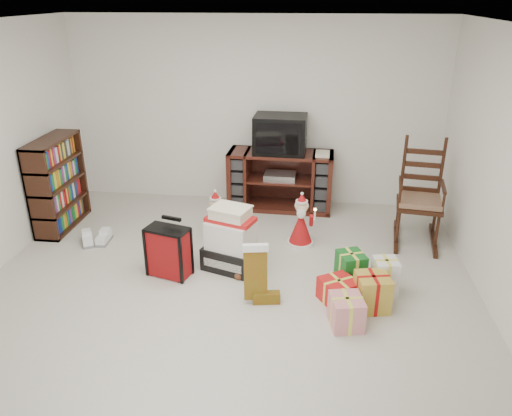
{
  "coord_description": "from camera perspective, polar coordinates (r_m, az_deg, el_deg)",
  "views": [
    {
      "loc": [
        0.79,
        -4.12,
        2.74
      ],
      "look_at": [
        0.24,
        0.6,
        0.68
      ],
      "focal_mm": 35.0,
      "sensor_mm": 36.0,
      "label": 1
    }
  ],
  "objects": [
    {
      "name": "teddy_bear",
      "position": [
        5.23,
        -1.19,
        -6.36
      ],
      "size": [
        0.21,
        0.19,
        0.32
      ],
      "color": "brown",
      "rests_on": "floor"
    },
    {
      "name": "room",
      "position": [
        4.45,
        -3.95,
        3.79
      ],
      "size": [
        5.01,
        5.01,
        2.51
      ],
      "color": "beige",
      "rests_on": "ground"
    },
    {
      "name": "santa_figurine",
      "position": [
        5.83,
        5.15,
        -1.98
      ],
      "size": [
        0.31,
        0.3,
        0.64
      ],
      "color": "#A41114",
      "rests_on": "floor"
    },
    {
      "name": "tv_stand",
      "position": [
        6.77,
        2.78,
        3.17
      ],
      "size": [
        1.41,
        0.54,
        0.79
      ],
      "rotation": [
        0.0,
        0.0,
        -0.03
      ],
      "color": "#4F1F16",
      "rests_on": "floor"
    },
    {
      "name": "gift_cluster",
      "position": [
        4.92,
        11.28,
        -8.97
      ],
      "size": [
        0.83,
        0.94,
        0.28
      ],
      "color": "red",
      "rests_on": "floor"
    },
    {
      "name": "rocking_chair",
      "position": [
        6.18,
        18.01,
        0.34
      ],
      "size": [
        0.62,
        0.9,
        1.27
      ],
      "rotation": [
        0.0,
        0.0,
        -0.13
      ],
      "color": "#331A0E",
      "rests_on": "floor"
    },
    {
      "name": "bookshelf",
      "position": [
        6.64,
        -21.7,
        2.44
      ],
      "size": [
        0.31,
        0.93,
        1.14
      ],
      "color": "#331A0E",
      "rests_on": "floor"
    },
    {
      "name": "red_suitcase",
      "position": [
        5.25,
        -9.96,
        -4.94
      ],
      "size": [
        0.46,
        0.33,
        0.64
      ],
      "rotation": [
        0.0,
        0.0,
        -0.28
      ],
      "color": "maroon",
      "rests_on": "floor"
    },
    {
      "name": "gift_pile",
      "position": [
        5.3,
        -2.86,
        -3.93
      ],
      "size": [
        0.65,
        0.56,
        0.69
      ],
      "rotation": [
        0.0,
        0.0,
        -0.33
      ],
      "color": "black",
      "rests_on": "floor"
    },
    {
      "name": "mrs_claus_figurine",
      "position": [
        5.95,
        -4.58,
        -1.5
      ],
      "size": [
        0.3,
        0.29,
        0.62
      ],
      "color": "#A41114",
      "rests_on": "floor"
    },
    {
      "name": "sneaker_pair",
      "position": [
        6.22,
        -17.84,
        -3.39
      ],
      "size": [
        0.38,
        0.31,
        0.1
      ],
      "rotation": [
        0.0,
        0.0,
        0.31
      ],
      "color": "white",
      "rests_on": "floor"
    },
    {
      "name": "stocking",
      "position": [
        4.74,
        -0.05,
        -7.48
      ],
      "size": [
        0.3,
        0.17,
        0.6
      ],
      "primitive_type": null,
      "rotation": [
        0.0,
        0.0,
        0.17
      ],
      "color": "#0C7417",
      "rests_on": "floor"
    },
    {
      "name": "crt_television",
      "position": [
        6.57,
        2.78,
        8.42
      ],
      "size": [
        0.69,
        0.51,
        0.49
      ],
      "rotation": [
        0.0,
        0.0,
        -0.03
      ],
      "color": "black",
      "rests_on": "tv_stand"
    }
  ]
}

